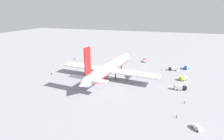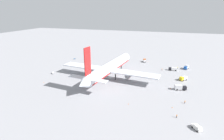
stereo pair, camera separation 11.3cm
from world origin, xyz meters
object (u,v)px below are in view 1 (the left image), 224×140
(service_truck_4, at_px, (145,61))
(traffic_cone_0, at_px, (172,107))
(service_truck_2, at_px, (180,87))
(traffic_cone_1, at_px, (44,82))
(baggage_cart_1, at_px, (74,59))
(ground_worker_0, at_px, (177,116))
(ground_worker_2, at_px, (162,69))
(service_truck_1, at_px, (186,67))
(service_truck_3, at_px, (173,69))
(ground_worker_1, at_px, (185,102))
(ground_worker_3, at_px, (178,68))
(service_truck_0, at_px, (183,78))
(traffic_cone_2, at_px, (171,88))
(airliner, at_px, (109,68))
(traffic_cone_3, at_px, (129,104))
(service_van, at_px, (197,127))
(baggage_cart_0, at_px, (53,73))

(service_truck_4, distance_m, traffic_cone_0, 82.65)
(service_truck_2, xyz_separation_m, traffic_cone_1, (-15.86, 85.24, -1.39))
(baggage_cart_1, xyz_separation_m, traffic_cone_0, (-68.43, -92.30, 0.01))
(ground_worker_0, bearing_deg, ground_worker_2, 8.75)
(service_truck_1, xyz_separation_m, service_truck_3, (-7.17, 10.19, -0.24))
(ground_worker_1, xyz_separation_m, ground_worker_3, (60.27, 2.50, 0.04))
(service_truck_0, distance_m, ground_worker_1, 34.41)
(service_truck_4, distance_m, ground_worker_3, 31.11)
(service_truck_0, xyz_separation_m, ground_worker_1, (-34.40, 0.66, -0.66))
(baggage_cart_1, relative_size, traffic_cone_0, 5.98)
(service_truck_0, xyz_separation_m, baggage_cart_1, (27.38, 99.04, -1.24))
(traffic_cone_2, bearing_deg, service_truck_3, -1.78)
(airliner, bearing_deg, baggage_cart_1, 52.05)
(ground_worker_3, bearing_deg, traffic_cone_3, 160.52)
(service_van, distance_m, ground_worker_2, 75.88)
(service_truck_0, bearing_deg, baggage_cart_1, 74.55)
(ground_worker_2, bearing_deg, traffic_cone_1, 125.19)
(baggage_cart_1, bearing_deg, airliner, -127.95)
(service_van, height_order, traffic_cone_1, service_van)
(service_truck_0, xyz_separation_m, service_truck_4, (37.66, 31.94, -0.17))
(service_truck_2, height_order, ground_worker_1, service_truck_2)
(airliner, xyz_separation_m, service_van, (-44.75, -52.53, -6.39))
(ground_worker_2, bearing_deg, service_truck_3, -76.66)
(ground_worker_3, xyz_separation_m, traffic_cone_1, (-59.24, 84.75, -0.62))
(ground_worker_2, distance_m, traffic_cone_3, 63.64)
(service_truck_1, height_order, service_truck_3, service_truck_1)
(service_truck_0, bearing_deg, baggage_cart_0, 99.82)
(service_truck_2, xyz_separation_m, traffic_cone_2, (-0.12, 5.26, -1.39))
(service_truck_0, xyz_separation_m, service_truck_1, (27.10, -3.44, 0.15))
(service_van, xyz_separation_m, traffic_cone_1, (22.43, 90.67, -0.76))
(service_truck_2, distance_m, traffic_cone_1, 86.72)
(service_van, height_order, ground_worker_0, service_van)
(baggage_cart_1, bearing_deg, service_van, -129.25)
(service_truck_1, distance_m, traffic_cone_2, 46.17)
(service_van, xyz_separation_m, baggage_cart_0, (39.70, 95.78, -0.36))
(service_truck_4, bearing_deg, ground_worker_2, -139.58)
(baggage_cart_1, bearing_deg, ground_worker_1, -122.13)
(service_truck_2, bearing_deg, ground_worker_1, -173.25)
(ground_worker_2, bearing_deg, service_truck_1, -63.76)
(traffic_cone_3, bearing_deg, traffic_cone_2, -36.90)
(baggage_cart_1, bearing_deg, ground_worker_0, -129.17)
(airliner, distance_m, service_truck_1, 65.72)
(service_truck_1, distance_m, traffic_cone_3, 78.10)
(service_truck_1, bearing_deg, baggage_cart_0, 114.12)
(service_truck_1, height_order, baggage_cart_1, service_truck_1)
(airliner, distance_m, traffic_cone_2, 42.96)
(baggage_cart_0, distance_m, ground_worker_1, 94.15)
(airliner, relative_size, ground_worker_2, 46.15)
(traffic_cone_2, xyz_separation_m, traffic_cone_3, (-26.75, 20.09, 0.00))
(traffic_cone_0, bearing_deg, ground_worker_3, -3.06)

